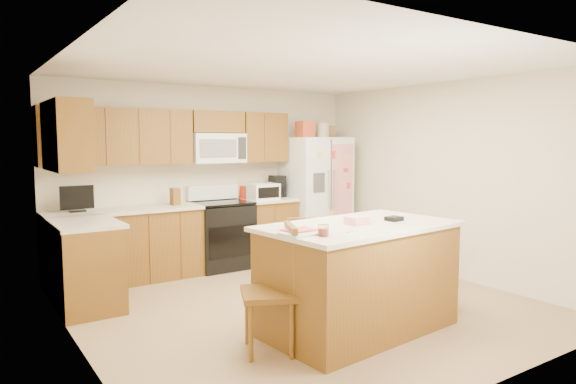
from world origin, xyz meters
TOP-DOWN VIEW (x-y plane):
  - ground at (0.00, 0.00)m, footprint 4.50×4.50m
  - room_shell at (0.00, 0.00)m, footprint 4.60×4.60m
  - cabinetry at (-0.98, 1.79)m, footprint 3.36×1.56m
  - stove at (0.00, 1.94)m, footprint 0.76×0.65m
  - refrigerator at (1.57, 1.87)m, footprint 0.90×0.79m
  - island at (0.00, -0.89)m, footprint 1.91×1.23m
  - windsor_chair_left at (-0.92, -0.86)m, footprint 0.59×0.60m
  - windsor_chair_back at (-0.09, -0.12)m, footprint 0.54×0.53m
  - windsor_chair_right at (1.03, -0.82)m, footprint 0.45×0.47m

SIDE VIEW (x-z plane):
  - ground at x=0.00m, z-range 0.00..0.00m
  - windsor_chair_right at x=1.03m, z-range -0.02..0.86m
  - windsor_chair_back at x=-0.09m, z-range -0.03..0.96m
  - stove at x=0.00m, z-range -0.09..1.04m
  - island at x=0.00m, z-range -0.04..1.05m
  - windsor_chair_left at x=-0.92m, z-range -0.03..1.04m
  - cabinetry at x=-0.98m, z-range -0.16..1.99m
  - refrigerator at x=1.57m, z-range -0.10..1.94m
  - room_shell at x=0.00m, z-range 0.18..2.70m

